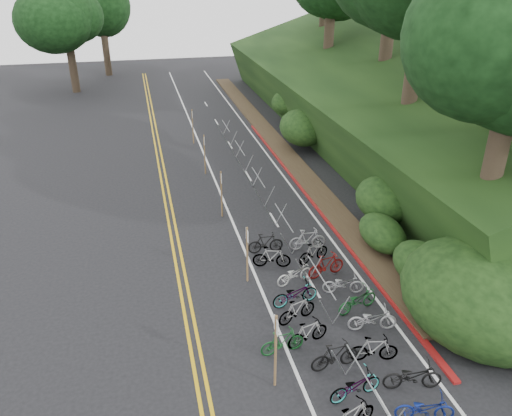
# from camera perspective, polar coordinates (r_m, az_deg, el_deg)

# --- Properties ---
(ground) EXTENTS (120.00, 120.00, 0.00)m
(ground) POSITION_cam_1_polar(r_m,az_deg,el_deg) (16.80, 0.81, -18.02)
(ground) COLOR black
(ground) RESTS_ON ground
(road_markings) EXTENTS (7.47, 80.00, 0.01)m
(road_markings) POSITION_cam_1_polar(r_m,az_deg,el_deg) (24.99, -3.45, -1.85)
(road_markings) COLOR gold
(road_markings) RESTS_ON ground
(red_curb) EXTENTS (0.25, 28.00, 0.10)m
(red_curb) POSITION_cam_1_polar(r_m,az_deg,el_deg) (27.79, 6.17, 1.17)
(red_curb) COLOR maroon
(red_curb) RESTS_ON ground
(embankment) EXTENTS (14.30, 48.14, 9.11)m
(embankment) POSITION_cam_1_polar(r_m,az_deg,el_deg) (35.81, 13.83, 10.59)
(embankment) COLOR black
(embankment) RESTS_ON ground
(bike_rack_front) EXTENTS (1.13, 2.73, 1.14)m
(bike_rack_front) POSITION_cam_1_polar(r_m,az_deg,el_deg) (15.52, 12.33, -19.13)
(bike_rack_front) COLOR gray
(bike_rack_front) RESTS_ON ground
(bike_racks_rest) EXTENTS (1.14, 23.00, 1.17)m
(bike_racks_rest) POSITION_cam_1_polar(r_m,az_deg,el_deg) (27.62, 0.26, 2.99)
(bike_racks_rest) COLOR gray
(bike_racks_rest) RESTS_ON ground
(signpost_near) EXTENTS (0.08, 0.40, 2.66)m
(signpost_near) POSITION_cam_1_polar(r_m,az_deg,el_deg) (15.32, 2.26, -15.57)
(signpost_near) COLOR brown
(signpost_near) RESTS_ON ground
(signposts_rest) EXTENTS (0.08, 18.40, 2.50)m
(signposts_rest) POSITION_cam_1_polar(r_m,az_deg,el_deg) (27.89, -5.03, 4.40)
(signposts_rest) COLOR brown
(signposts_rest) RESTS_ON ground
(bike_front) EXTENTS (0.59, 1.57, 0.92)m
(bike_front) POSITION_cam_1_polar(r_m,az_deg,el_deg) (17.09, 3.02, -15.03)
(bike_front) COLOR #144C1E
(bike_front) RESTS_ON ground
(bike_valet) EXTENTS (3.49, 11.67, 1.05)m
(bike_valet) POSITION_cam_1_polar(r_m,az_deg,el_deg) (18.59, 8.67, -11.36)
(bike_valet) COLOR slate
(bike_valet) RESTS_ON ground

